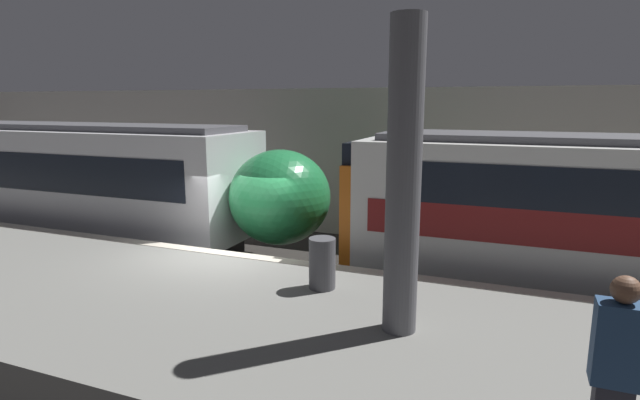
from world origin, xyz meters
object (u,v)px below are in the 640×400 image
at_px(train_modern, 42,181).
at_px(trash_bin, 322,263).
at_px(support_pillar_near, 404,181).
at_px(person_waiting, 616,371).

height_order(train_modern, trash_bin, train_modern).
xyz_separation_m(support_pillar_near, train_modern, (-11.90, 4.41, -1.32)).
height_order(person_waiting, trash_bin, person_waiting).
height_order(support_pillar_near, person_waiting, support_pillar_near).
relative_size(person_waiting, trash_bin, 2.00).
relative_size(support_pillar_near, trash_bin, 4.81).
bearing_deg(trash_bin, person_waiting, -39.01).
bearing_deg(trash_bin, support_pillar_near, -34.56).
bearing_deg(person_waiting, trash_bin, 140.99).
relative_size(train_modern, trash_bin, 20.73).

